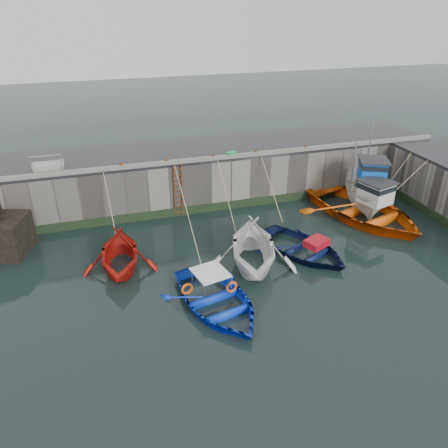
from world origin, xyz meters
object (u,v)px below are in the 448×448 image
object	(u,v)px
boat_near_navy	(302,253)
bollard_b	(167,161)
boat_far_white	(367,192)
bollard_a	(121,166)
boat_near_white	(121,268)
bollard_d	(256,153)
ladder	(178,191)
boat_near_blacktrim	(252,265)
boat_far_orange	(364,210)
boat_near_blue	(216,306)
fish_crate	(231,154)
bollard_c	(213,157)
bollard_e	(305,148)

from	to	relation	value
boat_near_navy	bollard_b	world-z (taller)	bollard_b
boat_far_white	bollard_a	bearing A→B (deg)	-165.74
boat_near_white	bollard_a	world-z (taller)	bollard_a
bollard_d	ladder	bearing A→B (deg)	-176.00
boat_near_blacktrim	boat_near_navy	distance (m)	2.80
boat_far_white	boat_near_navy	bearing A→B (deg)	-123.75
boat_far_orange	bollard_b	bearing A→B (deg)	144.93
boat_far_orange	boat_near_white	bearing A→B (deg)	169.29
boat_near_blue	bollard_a	distance (m)	10.05
bollard_a	bollard_b	bearing A→B (deg)	0.00
boat_far_white	bollard_d	distance (m)	7.13
fish_crate	bollard_b	distance (m)	3.81
boat_near_blue	bollard_b	xyz separation A→B (m)	(-0.24, 9.09, 3.30)
bollard_a	bollard_b	size ratio (longest dim) A/B	1.00
fish_crate	boat_near_white	bearing A→B (deg)	-166.79
boat_far_orange	bollard_d	xyz separation A→B (m)	(-5.37, 3.74, 2.79)
boat_far_white	bollard_c	size ratio (longest dim) A/B	22.82
boat_far_white	bollard_b	world-z (taller)	boat_far_white
boat_far_orange	bollard_e	world-z (taller)	boat_far_orange
bollard_c	bollard_e	xyz separation A→B (m)	(5.80, 0.00, 0.00)
boat_near_blue	boat_near_navy	distance (m)	6.03
boat_near_white	fish_crate	size ratio (longest dim) A/B	7.64
bollard_e	boat_near_blacktrim	bearing A→B (deg)	-131.28
bollard_b	bollard_d	distance (m)	5.30
boat_near_blue	bollard_e	bearing A→B (deg)	35.26
boat_near_navy	bollard_a	distance (m)	10.71
boat_near_blue	boat_near_navy	world-z (taller)	boat_near_blue
boat_near_navy	boat_near_white	bearing A→B (deg)	147.52
boat_far_white	ladder	bearing A→B (deg)	-166.65
boat_near_blue	boat_near_navy	bearing A→B (deg)	15.73
boat_far_white	bollard_e	xyz separation A→B (m)	(-3.10, 2.43, 2.31)
ladder	bollard_e	xyz separation A→B (m)	(8.00, 0.34, 1.71)
boat_far_white	boat_far_orange	xyz separation A→B (m)	(-0.93, -1.31, -0.48)
boat_near_blacktrim	bollard_b	size ratio (longest dim) A/B	18.57
boat_near_white	boat_far_orange	distance (m)	14.02
ladder	bollard_c	distance (m)	2.81
boat_far_orange	boat_far_white	bearing A→B (deg)	38.74
boat_far_white	boat_near_white	bearing A→B (deg)	-146.27
boat_near_blue	boat_near_navy	xyz separation A→B (m)	(5.31, 2.85, 0.00)
bollard_a	bollard_e	size ratio (longest dim) A/B	1.00
boat_far_orange	fish_crate	xyz separation A→B (m)	(-6.86, 3.79, 2.80)
boat_near_blue	boat_near_blacktrim	bearing A→B (deg)	32.84
boat_near_navy	bollard_e	size ratio (longest dim) A/B	18.17
boat_near_navy	boat_near_blacktrim	bearing A→B (deg)	161.73
boat_near_blacktrim	boat_far_orange	world-z (taller)	boat_far_orange
boat_near_blue	boat_far_orange	distance (m)	11.73
bollard_c	bollard_d	xyz separation A→B (m)	(2.60, 0.00, 0.00)
ladder	bollard_e	bearing A→B (deg)	2.40
boat_near_navy	bollard_c	world-z (taller)	bollard_c
bollard_a	boat_near_white	bearing A→B (deg)	-99.00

